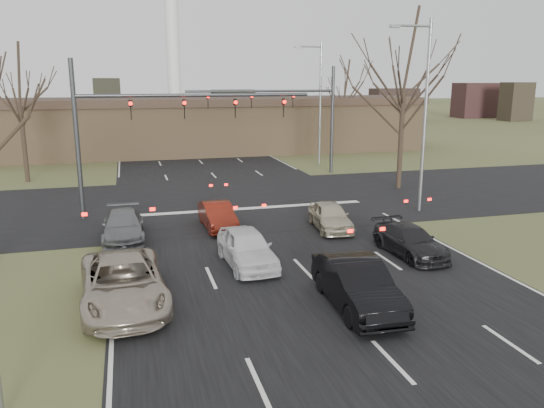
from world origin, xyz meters
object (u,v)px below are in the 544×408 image
Objects in this scene: building at (210,125)px; car_charcoal_sedan at (410,241)px; mast_arm_near at (144,118)px; car_grey_ahead at (123,226)px; mast_arm_far at (297,107)px; car_white_sedan at (247,247)px; streetlight_right_far at (318,97)px; car_red_ahead at (218,216)px; streetlight_right_near at (423,107)px; car_black_hatch at (357,285)px; car_silver_ahead at (330,216)px; car_silver_suv at (123,283)px.

car_charcoal_sedan is at bearing -85.50° from building.
mast_arm_near is 6.25m from car_grey_ahead.
car_white_sedan is at bearing -113.18° from mast_arm_far.
car_red_ahead is (-11.46, -17.48, -4.96)m from streetlight_right_far.
streetlight_right_far is 26.05m from car_white_sedan.
car_grey_ahead is (-11.22, 5.31, 0.04)m from car_charcoal_sedan.
car_red_ahead is (-4.14, -28.48, -2.04)m from building.
streetlight_right_far is 21.48m from car_red_ahead.
car_white_sedan is 1.11× the size of car_red_ahead.
car_white_sedan is at bearing -150.95° from streetlight_right_near.
car_black_hatch is 1.13× the size of car_charcoal_sedan.
building is 3.81× the size of mast_arm_far.
streetlight_right_near is 7.91m from car_silver_ahead.
streetlight_right_far reaches higher than building.
car_charcoal_sedan is (2.72, -34.52, -2.07)m from building.
car_grey_ahead is at bearing -178.83° from car_silver_ahead.
building is 13.53m from streetlight_right_far.
mast_arm_far is 2.55× the size of car_grey_ahead.
car_grey_ahead is (-1.27, -4.21, -4.44)m from mast_arm_near.
building is 11.21× the size of car_red_ahead.
car_black_hatch is (2.44, -4.73, 0.04)m from car_white_sedan.
streetlight_right_far is at bearing -56.35° from building.
streetlight_right_near is at bearing 5.01° from car_grey_ahead.
car_silver_suv is at bearing -171.91° from car_charcoal_sedan.
mast_arm_far is at bearing 56.17° from car_silver_suv.
streetlight_right_far is 2.64× the size of car_red_ahead.
mast_arm_near is at bearing 80.34° from car_silver_suv.
car_red_ahead is 0.98× the size of car_silver_ahead.
mast_arm_near is 2.21× the size of car_silver_suv.
building is at bearing 74.27° from car_grey_ahead.
mast_arm_near is 10.63m from car_silver_ahead.
streetlight_right_near is 2.38× the size of car_white_sedan.
streetlight_right_near reaches higher than car_grey_ahead.
car_silver_ahead is at bearing 35.40° from car_white_sedan.
car_silver_ahead is (-5.82, -2.08, -4.93)m from streetlight_right_near.
car_red_ahead is at bearing -98.27° from building.
car_silver_ahead is (2.50, 8.63, -0.11)m from car_black_hatch.
car_charcoal_sedan is (6.66, -0.54, -0.12)m from car_white_sedan.
streetlight_right_near reaches higher than car_black_hatch.
car_red_ahead is at bearing 107.04° from car_black_hatch.
streetlight_right_far is (0.50, 17.00, 0.00)m from streetlight_right_near.
building reaches higher than car_charcoal_sedan.
car_charcoal_sedan is at bearing -43.37° from car_red_ahead.
car_white_sedan is 5.33m from car_black_hatch.
car_red_ahead is (-8.32, -13.48, -4.39)m from mast_arm_far.
car_white_sedan is 0.91× the size of car_black_hatch.
streetlight_right_near is 18.22m from car_silver_suv.
building is at bearing 123.65° from streetlight_right_far.
mast_arm_far is 20.07m from car_charcoal_sedan.
mast_arm_far is at bearing -74.42° from building.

